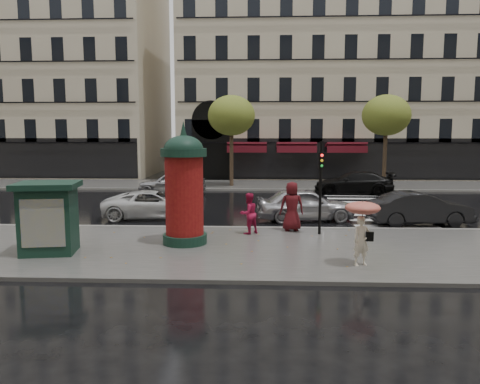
{
  "coord_description": "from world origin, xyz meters",
  "views": [
    {
      "loc": [
        0.15,
        -15.93,
        4.02
      ],
      "look_at": [
        -0.63,
        1.5,
        1.77
      ],
      "focal_mm": 35.0,
      "sensor_mm": 36.0,
      "label": 1
    }
  ],
  "objects_px": {
    "man_burgundy": "(292,206)",
    "traffic_light": "(321,178)",
    "woman_umbrella": "(362,222)",
    "car_darkgrey": "(419,209)",
    "car_black": "(354,183)",
    "morris_column": "(184,186)",
    "car_silver": "(305,204)",
    "newsstand": "(49,217)",
    "car_white": "(154,205)",
    "woman_red": "(249,213)",
    "car_far_silver": "(172,183)"
  },
  "relations": [
    {
      "from": "morris_column",
      "to": "car_silver",
      "type": "bearing_deg",
      "value": 47.36
    },
    {
      "from": "woman_red",
      "to": "car_black",
      "type": "bearing_deg",
      "value": -156.24
    },
    {
      "from": "morris_column",
      "to": "traffic_light",
      "type": "distance_m",
      "value": 5.19
    },
    {
      "from": "car_darkgrey",
      "to": "car_black",
      "type": "xyz_separation_m",
      "value": [
        -0.84,
        10.22,
        0.02
      ]
    },
    {
      "from": "newsstand",
      "to": "traffic_light",
      "type": "bearing_deg",
      "value": 19.13
    },
    {
      "from": "traffic_light",
      "to": "car_far_silver",
      "type": "distance_m",
      "value": 14.76
    },
    {
      "from": "car_silver",
      "to": "newsstand",
      "type": "bearing_deg",
      "value": 119.76
    },
    {
      "from": "man_burgundy",
      "to": "car_darkgrey",
      "type": "xyz_separation_m",
      "value": [
        5.65,
        1.98,
        -0.38
      ]
    },
    {
      "from": "newsstand",
      "to": "car_black",
      "type": "distance_m",
      "value": 20.55
    },
    {
      "from": "man_burgundy",
      "to": "car_silver",
      "type": "xyz_separation_m",
      "value": [
        0.79,
        2.78,
        -0.34
      ]
    },
    {
      "from": "car_silver",
      "to": "car_darkgrey",
      "type": "xyz_separation_m",
      "value": [
        4.86,
        -0.79,
        -0.04
      ]
    },
    {
      "from": "morris_column",
      "to": "car_white",
      "type": "relative_size",
      "value": 0.91
    },
    {
      "from": "newsstand",
      "to": "car_darkgrey",
      "type": "xyz_separation_m",
      "value": [
        13.7,
        5.8,
        -0.59
      ]
    },
    {
      "from": "traffic_light",
      "to": "car_silver",
      "type": "height_order",
      "value": "traffic_light"
    },
    {
      "from": "car_white",
      "to": "car_black",
      "type": "relative_size",
      "value": 0.93
    },
    {
      "from": "woman_red",
      "to": "car_black",
      "type": "height_order",
      "value": "woman_red"
    },
    {
      "from": "woman_red",
      "to": "traffic_light",
      "type": "xyz_separation_m",
      "value": [
        2.72,
        -0.02,
        1.36
      ]
    },
    {
      "from": "man_burgundy",
      "to": "car_darkgrey",
      "type": "height_order",
      "value": "man_burgundy"
    },
    {
      "from": "woman_red",
      "to": "traffic_light",
      "type": "relative_size",
      "value": 0.45
    },
    {
      "from": "woman_umbrella",
      "to": "morris_column",
      "type": "distance_m",
      "value": 6.2
    },
    {
      "from": "traffic_light",
      "to": "woman_red",
      "type": "bearing_deg",
      "value": 179.58
    },
    {
      "from": "woman_umbrella",
      "to": "car_white",
      "type": "distance_m",
      "value": 11.21
    },
    {
      "from": "woman_red",
      "to": "man_burgundy",
      "type": "distance_m",
      "value": 1.82
    },
    {
      "from": "woman_umbrella",
      "to": "traffic_light",
      "type": "xyz_separation_m",
      "value": [
        -0.7,
        4.14,
        0.87
      ]
    },
    {
      "from": "woman_red",
      "to": "car_far_silver",
      "type": "xyz_separation_m",
      "value": [
        -5.32,
        12.26,
        -0.18
      ]
    },
    {
      "from": "car_silver",
      "to": "car_far_silver",
      "type": "bearing_deg",
      "value": 34.49
    },
    {
      "from": "woman_umbrella",
      "to": "car_black",
      "type": "relative_size",
      "value": 0.39
    },
    {
      "from": "woman_umbrella",
      "to": "morris_column",
      "type": "xyz_separation_m",
      "value": [
        -5.62,
        2.51,
        0.76
      ]
    },
    {
      "from": "woman_red",
      "to": "car_silver",
      "type": "relative_size",
      "value": 0.36
    },
    {
      "from": "car_white",
      "to": "car_far_silver",
      "type": "height_order",
      "value": "car_far_silver"
    },
    {
      "from": "traffic_light",
      "to": "newsstand",
      "type": "bearing_deg",
      "value": -160.87
    },
    {
      "from": "newsstand",
      "to": "car_black",
      "type": "relative_size",
      "value": 0.46
    },
    {
      "from": "man_burgundy",
      "to": "woman_red",
      "type": "bearing_deg",
      "value": 14.7
    },
    {
      "from": "man_burgundy",
      "to": "car_silver",
      "type": "bearing_deg",
      "value": -112.06
    },
    {
      "from": "woman_red",
      "to": "morris_column",
      "type": "relative_size",
      "value": 0.37
    },
    {
      "from": "woman_red",
      "to": "traffic_light",
      "type": "bearing_deg",
      "value": 140.19
    },
    {
      "from": "car_darkgrey",
      "to": "newsstand",
      "type": "bearing_deg",
      "value": 106.54
    },
    {
      "from": "woman_red",
      "to": "morris_column",
      "type": "height_order",
      "value": "morris_column"
    },
    {
      "from": "woman_red",
      "to": "traffic_light",
      "type": "height_order",
      "value": "traffic_light"
    },
    {
      "from": "car_silver",
      "to": "man_burgundy",
      "type": "bearing_deg",
      "value": 157.23
    },
    {
      "from": "morris_column",
      "to": "car_far_silver",
      "type": "bearing_deg",
      "value": 102.65
    },
    {
      "from": "car_white",
      "to": "woman_umbrella",
      "type": "bearing_deg",
      "value": -142.17
    },
    {
      "from": "morris_column",
      "to": "traffic_light",
      "type": "height_order",
      "value": "morris_column"
    },
    {
      "from": "man_burgundy",
      "to": "newsstand",
      "type": "relative_size",
      "value": 0.85
    },
    {
      "from": "man_burgundy",
      "to": "car_far_silver",
      "type": "xyz_separation_m",
      "value": [
        -7.02,
        11.61,
        -0.36
      ]
    },
    {
      "from": "woman_red",
      "to": "car_silver",
      "type": "distance_m",
      "value": 4.23
    },
    {
      "from": "traffic_light",
      "to": "car_darkgrey",
      "type": "bearing_deg",
      "value": 29.87
    },
    {
      "from": "car_darkgrey",
      "to": "car_white",
      "type": "height_order",
      "value": "car_darkgrey"
    },
    {
      "from": "man_burgundy",
      "to": "morris_column",
      "type": "bearing_deg",
      "value": 24.34
    },
    {
      "from": "man_burgundy",
      "to": "traffic_light",
      "type": "xyz_separation_m",
      "value": [
        1.03,
        -0.67,
        1.18
      ]
    }
  ]
}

